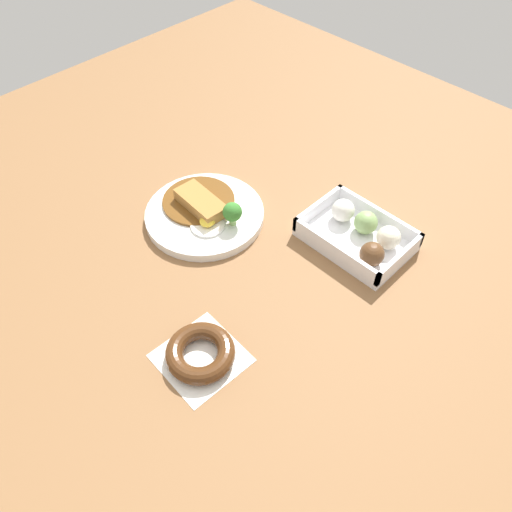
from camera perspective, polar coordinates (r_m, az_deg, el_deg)
The scene contains 4 objects.
ground_plane at distance 0.98m, azimuth -2.43°, elevation 1.82°, with size 1.60×1.60×0.00m, color brown.
curry_plate at distance 1.02m, azimuth -5.77°, elevation 4.85°, with size 0.23×0.23×0.07m.
donut_box at distance 0.98m, azimuth 11.61°, elevation 2.37°, with size 0.20×0.14×0.06m.
chocolate_ring_donut at distance 0.82m, azimuth -6.23°, elevation -10.75°, with size 0.13×0.13×0.03m.
Camera 1 is at (-0.50, 0.45, 0.71)m, focal length 35.77 mm.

